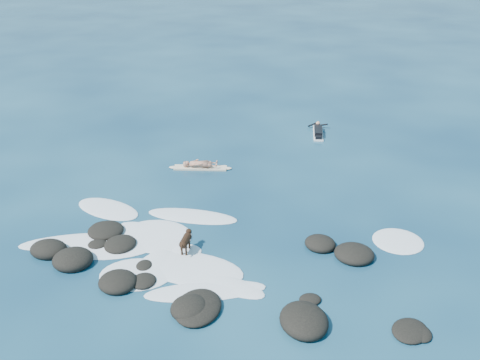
# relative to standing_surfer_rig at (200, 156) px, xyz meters

# --- Properties ---
(ground) EXTENTS (160.00, 160.00, 0.00)m
(ground) POSITION_rel_standing_surfer_rig_xyz_m (3.39, -6.60, -0.69)
(ground) COLOR #0A2642
(ground) RESTS_ON ground
(reef_rocks) EXTENTS (13.91, 6.13, 0.64)m
(reef_rocks) POSITION_rel_standing_surfer_rig_xyz_m (2.06, -8.39, -0.56)
(reef_rocks) COLOR black
(reef_rocks) RESTS_ON ground
(breaking_foam) EXTENTS (15.00, 6.72, 0.12)m
(breaking_foam) POSITION_rel_standing_surfer_rig_xyz_m (0.71, -6.84, -0.68)
(breaking_foam) COLOR white
(breaking_foam) RESTS_ON ground
(standing_surfer_rig) EXTENTS (3.05, 0.95, 1.74)m
(standing_surfer_rig) POSITION_rel_standing_surfer_rig_xyz_m (0.00, 0.00, 0.00)
(standing_surfer_rig) COLOR beige
(standing_surfer_rig) RESTS_ON ground
(paddling_surfer_rig) EXTENTS (1.15, 2.59, 0.45)m
(paddling_surfer_rig) POSITION_rel_standing_surfer_rig_xyz_m (5.16, 5.88, -0.53)
(paddling_surfer_rig) COLOR white
(paddling_surfer_rig) RESTS_ON ground
(dog) EXTENTS (0.31, 1.21, 0.77)m
(dog) POSITION_rel_standing_surfer_rig_xyz_m (1.51, -7.00, -0.18)
(dog) COLOR black
(dog) RESTS_ON ground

